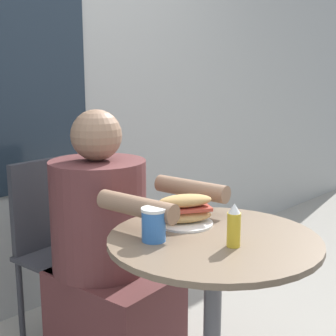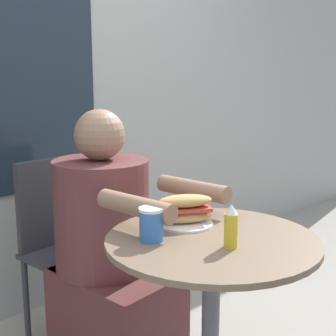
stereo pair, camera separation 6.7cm
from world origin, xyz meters
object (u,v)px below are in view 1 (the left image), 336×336
diner_chair (57,235)px  condiment_bottle (234,226)px  cafe_table (213,293)px  drink_cup (154,224)px  sandwich_on_plate (185,211)px  seated_diner (107,265)px

diner_chair → condiment_bottle: (-0.01, -1.00, 0.28)m
cafe_table → drink_cup: size_ratio=6.81×
diner_chair → cafe_table: bearing=85.5°
drink_cup → sandwich_on_plate: bearing=11.4°
cafe_table → drink_cup: 0.32m
diner_chair → sandwich_on_plate: diner_chair is taller
cafe_table → seated_diner: 0.56m
sandwich_on_plate → condiment_bottle: 0.26m
condiment_bottle → sandwich_on_plate: bearing=77.1°
condiment_bottle → seated_diner: bearing=88.3°
sandwich_on_plate → drink_cup: (-0.19, -0.04, 0.01)m
drink_cup → condiment_bottle: 0.25m
drink_cup → condiment_bottle: condiment_bottle is taller
drink_cup → condiment_bottle: size_ratio=0.79×
seated_diner → sandwich_on_plate: bearing=89.7°
seated_diner → condiment_bottle: bearing=82.5°
drink_cup → cafe_table: bearing=-35.6°
diner_chair → condiment_bottle: condiment_bottle is taller
diner_chair → seated_diner: bearing=86.4°
cafe_table → seated_diner: seated_diner is taller
condiment_bottle → cafe_table: bearing=74.9°
seated_diner → drink_cup: (-0.15, -0.44, 0.32)m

